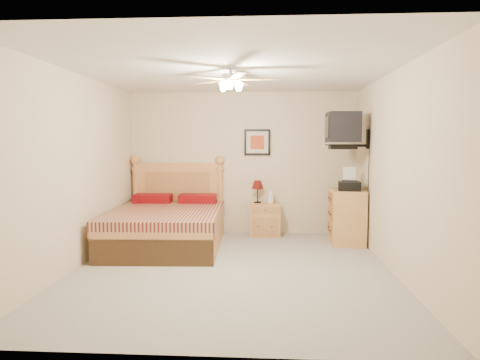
# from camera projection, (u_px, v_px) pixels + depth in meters

# --- Properties ---
(floor) EXTENTS (4.50, 4.50, 0.00)m
(floor) POSITION_uv_depth(u_px,v_px,m) (232.00, 269.00, 5.47)
(floor) COLOR gray
(floor) RESTS_ON ground
(ceiling) EXTENTS (4.00, 4.50, 0.04)m
(ceiling) POSITION_uv_depth(u_px,v_px,m) (232.00, 70.00, 5.25)
(ceiling) COLOR white
(ceiling) RESTS_ON ground
(wall_back) EXTENTS (4.00, 0.04, 2.50)m
(wall_back) POSITION_uv_depth(u_px,v_px,m) (242.00, 163.00, 7.60)
(wall_back) COLOR beige
(wall_back) RESTS_ON ground
(wall_front) EXTENTS (4.00, 0.04, 2.50)m
(wall_front) POSITION_uv_depth(u_px,v_px,m) (208.00, 193.00, 3.12)
(wall_front) COLOR beige
(wall_front) RESTS_ON ground
(wall_left) EXTENTS (0.04, 4.50, 2.50)m
(wall_left) POSITION_uv_depth(u_px,v_px,m) (77.00, 171.00, 5.48)
(wall_left) COLOR beige
(wall_left) RESTS_ON ground
(wall_right) EXTENTS (0.04, 4.50, 2.50)m
(wall_right) POSITION_uv_depth(u_px,v_px,m) (394.00, 172.00, 5.24)
(wall_right) COLOR beige
(wall_right) RESTS_ON ground
(bed) EXTENTS (1.72, 2.21, 1.39)m
(bed) POSITION_uv_depth(u_px,v_px,m) (166.00, 202.00, 6.59)
(bed) COLOR #C2753E
(bed) RESTS_ON ground
(nightstand) EXTENTS (0.54, 0.41, 0.57)m
(nightstand) POSITION_uv_depth(u_px,v_px,m) (265.00, 220.00, 7.41)
(nightstand) COLOR #BE7B42
(nightstand) RESTS_ON ground
(table_lamp) EXTENTS (0.25, 0.25, 0.39)m
(table_lamp) POSITION_uv_depth(u_px,v_px,m) (258.00, 192.00, 7.44)
(table_lamp) COLOR #560E0C
(table_lamp) RESTS_ON nightstand
(lotion_bottle) EXTENTS (0.12, 0.12, 0.26)m
(lotion_bottle) POSITION_uv_depth(u_px,v_px,m) (271.00, 196.00, 7.38)
(lotion_bottle) COLOR silver
(lotion_bottle) RESTS_ON nightstand
(framed_picture) EXTENTS (0.46, 0.04, 0.46)m
(framed_picture) POSITION_uv_depth(u_px,v_px,m) (257.00, 142.00, 7.53)
(framed_picture) COLOR black
(framed_picture) RESTS_ON wall_back
(dresser) EXTENTS (0.55, 0.76, 0.87)m
(dresser) POSITION_uv_depth(u_px,v_px,m) (347.00, 216.00, 6.87)
(dresser) COLOR #AF7B3E
(dresser) RESTS_ON ground
(fax_machine) EXTENTS (0.39, 0.41, 0.36)m
(fax_machine) POSITION_uv_depth(u_px,v_px,m) (349.00, 179.00, 6.67)
(fax_machine) COLOR black
(fax_machine) RESTS_ON dresser
(magazine_lower) EXTENTS (0.28, 0.31, 0.02)m
(magazine_lower) POSITION_uv_depth(u_px,v_px,m) (341.00, 187.00, 7.12)
(magazine_lower) COLOR beige
(magazine_lower) RESTS_ON dresser
(magazine_upper) EXTENTS (0.26, 0.31, 0.02)m
(magazine_upper) POSITION_uv_depth(u_px,v_px,m) (340.00, 185.00, 7.13)
(magazine_upper) COLOR tan
(magazine_upper) RESTS_ON magazine_lower
(wall_tv) EXTENTS (0.56, 0.46, 0.58)m
(wall_tv) POSITION_uv_depth(u_px,v_px,m) (353.00, 130.00, 6.54)
(wall_tv) COLOR black
(wall_tv) RESTS_ON wall_right
(ceiling_fan) EXTENTS (1.14, 1.14, 0.28)m
(ceiling_fan) POSITION_uv_depth(u_px,v_px,m) (231.00, 80.00, 5.07)
(ceiling_fan) COLOR white
(ceiling_fan) RESTS_ON ceiling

